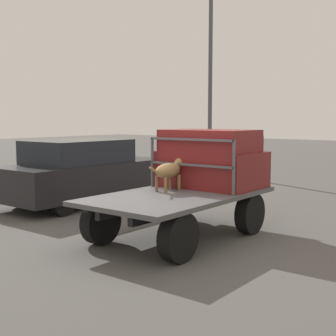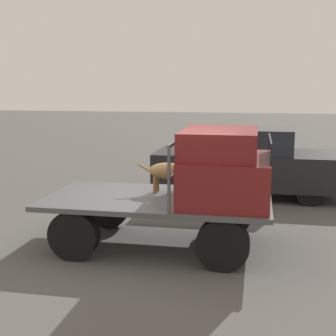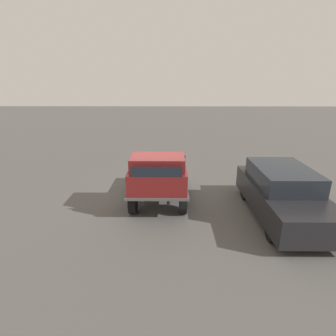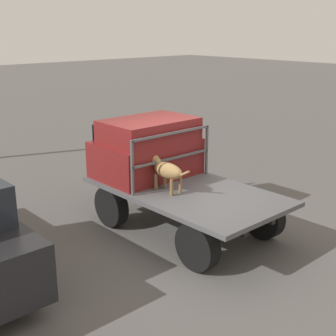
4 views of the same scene
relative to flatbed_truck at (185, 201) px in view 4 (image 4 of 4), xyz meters
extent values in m
plane|color=#514F4C|center=(0.00, 0.00, -0.60)|extent=(80.00, 80.00, 0.00)
cylinder|color=black|center=(1.13, 0.84, -0.21)|extent=(0.77, 0.24, 0.77)
cylinder|color=black|center=(1.13, -0.84, -0.21)|extent=(0.77, 0.24, 0.77)
cylinder|color=black|center=(-1.13, 0.84, -0.21)|extent=(0.77, 0.24, 0.77)
cylinder|color=black|center=(-1.13, -0.84, -0.21)|extent=(0.77, 0.24, 0.77)
cube|color=black|center=(0.00, 0.35, 0.06)|extent=(3.35, 0.10, 0.18)
cube|color=black|center=(0.00, -0.35, 0.06)|extent=(3.35, 0.10, 0.18)
cube|color=#4C4C4F|center=(0.00, 0.00, 0.19)|extent=(3.64, 2.00, 0.08)
cube|color=maroon|center=(1.10, 0.00, 0.58)|extent=(1.34, 1.88, 0.70)
cube|color=maroon|center=(1.00, 0.00, 1.15)|extent=(1.14, 1.73, 0.43)
cube|color=black|center=(1.76, 0.00, 1.08)|extent=(0.02, 1.54, 0.32)
cube|color=#4C4C4F|center=(0.36, 0.92, 0.72)|extent=(0.04, 0.04, 0.98)
cube|color=#4C4C4F|center=(0.36, -0.92, 0.72)|extent=(0.04, 0.04, 0.98)
cube|color=#4C4C4F|center=(0.36, 0.00, 1.19)|extent=(0.04, 1.84, 0.04)
cube|color=#4C4C4F|center=(0.36, 0.00, 0.72)|extent=(0.04, 1.84, 0.04)
cylinder|color=brown|center=(0.31, 0.43, 0.38)|extent=(0.06, 0.06, 0.29)
cylinder|color=brown|center=(0.31, 0.22, 0.38)|extent=(0.06, 0.06, 0.29)
cylinder|color=brown|center=(-0.10, 0.43, 0.38)|extent=(0.06, 0.06, 0.29)
cylinder|color=brown|center=(-0.10, 0.22, 0.38)|extent=(0.06, 0.06, 0.29)
ellipsoid|color=olive|center=(0.11, 0.33, 0.62)|extent=(0.66, 0.28, 0.28)
sphere|color=brown|center=(0.29, 0.33, 0.57)|extent=(0.12, 0.12, 0.12)
cylinder|color=olive|center=(0.39, 0.33, 0.69)|extent=(0.20, 0.15, 0.19)
sphere|color=olive|center=(0.50, 0.33, 0.74)|extent=(0.22, 0.22, 0.22)
cone|color=brown|center=(0.60, 0.33, 0.72)|extent=(0.12, 0.12, 0.12)
cone|color=olive|center=(0.49, 0.39, 0.84)|extent=(0.06, 0.08, 0.10)
cone|color=olive|center=(0.49, 0.27, 0.84)|extent=(0.06, 0.08, 0.10)
cylinder|color=olive|center=(-0.28, 0.33, 0.64)|extent=(0.28, 0.04, 0.19)
cylinder|color=black|center=(0.00, 3.23, -0.30)|extent=(0.60, 0.20, 0.60)
camera|label=1|loc=(-6.67, -4.97, 1.58)|focal=50.00mm
camera|label=2|loc=(1.56, -7.28, 2.02)|focal=50.00mm
camera|label=3|loc=(9.10, 0.42, 3.62)|focal=28.00mm
camera|label=4|loc=(-5.66, 5.57, 3.02)|focal=50.00mm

